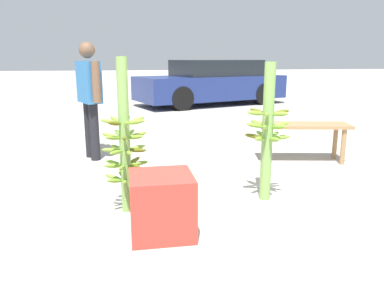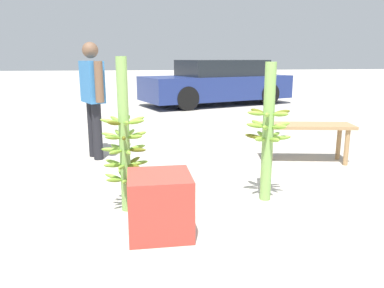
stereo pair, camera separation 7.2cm
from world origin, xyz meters
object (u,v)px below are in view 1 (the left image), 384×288
Objects in this scene: banana_stalk_left at (125,142)px; vendor_person at (89,92)px; parked_car at (212,83)px; banana_stalk_center at (267,131)px; produce_crate at (162,205)px; market_bench at (303,130)px.

vendor_person is at bearing 103.12° from banana_stalk_left.
parked_car is (2.53, 7.58, -0.00)m from banana_stalk_left.
banana_stalk_center is 0.85× the size of vendor_person.
parked_car is 8.41m from produce_crate.
vendor_person is 3.23× the size of produce_crate.
vendor_person reaches higher than produce_crate.
vendor_person reaches higher than banana_stalk_left.
banana_stalk_center is 1.28m from produce_crate.
banana_stalk_center is 7.62m from parked_car.
vendor_person is (-0.45, 1.91, 0.27)m from banana_stalk_left.
produce_crate is at bearing -127.94° from market_bench.
vendor_person is (-1.77, 1.85, 0.23)m from banana_stalk_center.
banana_stalk_center is 1.07× the size of market_bench.
banana_stalk_left is 1.98m from vendor_person.
market_bench is 0.27× the size of parked_car.
banana_stalk_center is 2.57m from vendor_person.
vendor_person is 6.41m from parked_car.
vendor_person is at bearing 106.36° from produce_crate.
produce_crate is at bearing -62.47° from banana_stalk_left.
market_bench is at bearing 51.08° from banana_stalk_center.
banana_stalk_left is at bearing 143.04° from parked_car.
banana_stalk_left is at bearing -10.56° from vendor_person.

